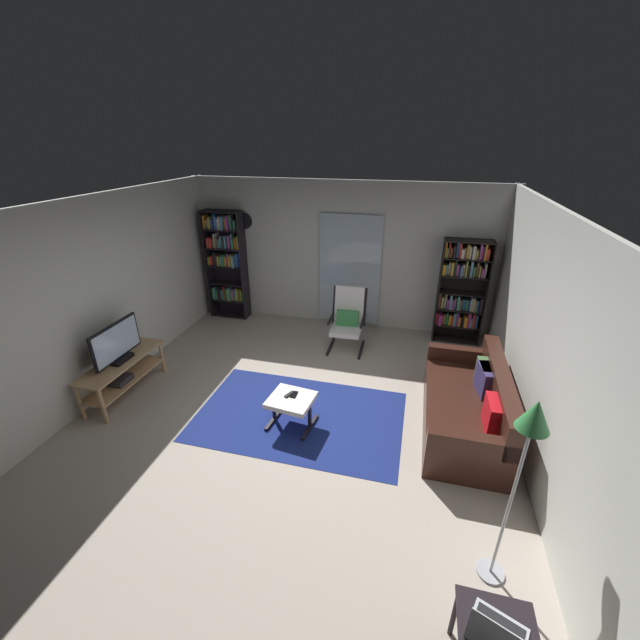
# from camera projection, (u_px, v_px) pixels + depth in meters

# --- Properties ---
(ground_plane) EXTENTS (7.02, 7.02, 0.00)m
(ground_plane) POSITION_uv_depth(u_px,v_px,m) (294.00, 414.00, 5.09)
(ground_plane) COLOR #AEA293
(wall_back) EXTENTS (5.60, 0.06, 2.60)m
(wall_back) POSITION_uv_depth(u_px,v_px,m) (341.00, 256.00, 7.08)
(wall_back) COLOR silver
(wall_back) RESTS_ON ground
(wall_left) EXTENTS (0.06, 6.00, 2.60)m
(wall_left) POSITION_uv_depth(u_px,v_px,m) (94.00, 301.00, 5.14)
(wall_left) COLOR silver
(wall_left) RESTS_ON ground
(wall_right) EXTENTS (0.06, 6.00, 2.60)m
(wall_right) POSITION_uv_depth(u_px,v_px,m) (548.00, 351.00, 3.93)
(wall_right) COLOR silver
(wall_right) RESTS_ON ground
(glass_door_panel) EXTENTS (1.10, 0.01, 2.00)m
(glass_door_panel) POSITION_uv_depth(u_px,v_px,m) (350.00, 271.00, 7.09)
(glass_door_panel) COLOR silver
(area_rug) EXTENTS (2.60, 1.64, 0.01)m
(area_rug) POSITION_uv_depth(u_px,v_px,m) (299.00, 416.00, 5.05)
(area_rug) COLOR navy
(area_rug) RESTS_ON ground
(tv_stand) EXTENTS (0.43, 1.32, 0.53)m
(tv_stand) POSITION_uv_depth(u_px,v_px,m) (123.00, 372.00, 5.34)
(tv_stand) COLOR tan
(tv_stand) RESTS_ON ground
(television) EXTENTS (0.20, 0.83, 0.53)m
(television) POSITION_uv_depth(u_px,v_px,m) (117.00, 344.00, 5.17)
(television) COLOR black
(television) RESTS_ON tv_stand
(bookshelf_near_tv) EXTENTS (0.73, 0.30, 2.05)m
(bookshelf_near_tv) POSITION_uv_depth(u_px,v_px,m) (226.00, 260.00, 7.42)
(bookshelf_near_tv) COLOR black
(bookshelf_near_tv) RESTS_ON ground
(bookshelf_near_sofa) EXTENTS (0.77, 0.30, 1.77)m
(bookshelf_near_sofa) POSITION_uv_depth(u_px,v_px,m) (462.00, 289.00, 6.55)
(bookshelf_near_sofa) COLOR black
(bookshelf_near_sofa) RESTS_ON ground
(leather_sofa) EXTENTS (0.89, 1.96, 0.81)m
(leather_sofa) POSITION_uv_depth(u_px,v_px,m) (469.00, 406.00, 4.74)
(leather_sofa) COLOR #351B14
(leather_sofa) RESTS_ON ground
(lounge_armchair) EXTENTS (0.57, 0.66, 1.02)m
(lounge_armchair) POSITION_uv_depth(u_px,v_px,m) (348.00, 317.00, 6.50)
(lounge_armchair) COLOR black
(lounge_armchair) RESTS_ON ground
(ottoman) EXTENTS (0.57, 0.54, 0.40)m
(ottoman) POSITION_uv_depth(u_px,v_px,m) (291.00, 403.00, 4.77)
(ottoman) COLOR white
(ottoman) RESTS_ON ground
(tv_remote) EXTENTS (0.09, 0.15, 0.02)m
(tv_remote) POSITION_uv_depth(u_px,v_px,m) (289.00, 394.00, 4.79)
(tv_remote) COLOR black
(tv_remote) RESTS_ON ottoman
(cell_phone) EXTENTS (0.07, 0.14, 0.01)m
(cell_phone) POSITION_uv_depth(u_px,v_px,m) (294.00, 395.00, 4.79)
(cell_phone) COLOR black
(cell_phone) RESTS_ON ottoman
(floor_lamp_by_sofa) EXTENTS (0.22, 0.22, 1.72)m
(floor_lamp_by_sofa) POSITION_uv_depth(u_px,v_px,m) (529.00, 437.00, 2.63)
(floor_lamp_by_sofa) COLOR #A5A5AD
(floor_lamp_by_sofa) RESTS_ON ground
(laptop) EXTENTS (0.40, 0.38, 0.20)m
(laptop) POSITION_uv_depth(u_px,v_px,m) (497.00, 634.00, 2.34)
(laptop) COLOR #B7BABF
(laptop) RESTS_ON side_table
(wall_clock) EXTENTS (0.29, 0.03, 0.29)m
(wall_clock) POSITION_uv_depth(u_px,v_px,m) (245.00, 221.00, 7.18)
(wall_clock) COLOR silver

